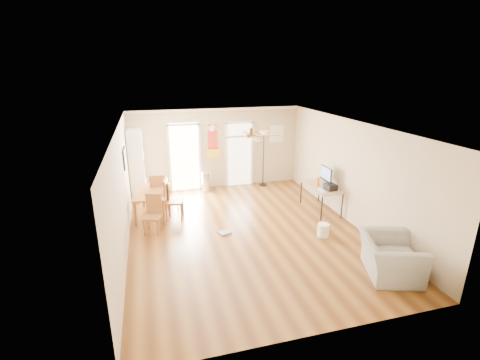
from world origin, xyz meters
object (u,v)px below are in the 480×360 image
object	(u,v)px
dining_chair_right_b	(174,199)
armchair	(390,257)
computer_desk	(320,198)
wastebasket_a	(323,230)
bookshelf	(137,164)
dining_chair_near	(152,215)
trash_can	(206,182)
printer	(330,187)
dining_chair_far	(158,191)
torchiere_lamp	(263,159)
dining_chair_right_a	(173,198)
dining_table	(153,203)

from	to	relation	value
dining_chair_right_b	armchair	xyz separation A→B (m)	(3.75, -3.71, -0.16)
computer_desk	wastebasket_a	size ratio (longest dim) A/B	4.30
bookshelf	dining_chair_near	xyz separation A→B (m)	(0.34, -2.58, -0.58)
trash_can	printer	size ratio (longest dim) A/B	2.08
armchair	printer	bearing A→B (deg)	13.68
printer	dining_chair_far	bearing A→B (deg)	152.99
computer_desk	torchiere_lamp	bearing A→B (deg)	109.20
wastebasket_a	bookshelf	bearing A→B (deg)	137.94
printer	armchair	xyz separation A→B (m)	(-0.30, -2.86, -0.42)
dining_chair_right_a	printer	world-z (taller)	dining_chair_right_a
dining_chair_near	computer_desk	xyz separation A→B (m)	(4.55, 0.20, -0.11)
dining_chair_far	wastebasket_a	xyz separation A→B (m)	(3.69, -2.81, -0.35)
dining_table	printer	world-z (taller)	printer
bookshelf	armchair	world-z (taller)	bookshelf
torchiere_lamp	trash_can	bearing A→B (deg)	-178.29
torchiere_lamp	wastebasket_a	bearing A→B (deg)	-87.20
dining_table	dining_chair_near	distance (m)	1.08
dining_table	torchiere_lamp	world-z (taller)	torchiere_lamp
torchiere_lamp	printer	distance (m)	2.92
dining_table	dining_chair_right_b	size ratio (longest dim) A/B	1.28
trash_can	dining_chair_right_a	bearing A→B (deg)	-126.32
dining_chair_far	armchair	xyz separation A→B (m)	(4.14, -4.57, -0.13)
dining_chair_right_a	wastebasket_a	bearing A→B (deg)	-137.47
dining_chair_far	torchiere_lamp	bearing A→B (deg)	-162.27
bookshelf	torchiere_lamp	world-z (taller)	bookshelf
dining_table	wastebasket_a	world-z (taller)	dining_table
wastebasket_a	armchair	distance (m)	1.83
dining_chair_right_b	printer	bearing A→B (deg)	-89.14
torchiere_lamp	printer	bearing A→B (deg)	-71.29
bookshelf	armchair	bearing A→B (deg)	-69.61
computer_desk	printer	world-z (taller)	printer
dining_chair_near	printer	distance (m)	4.65
printer	armchair	distance (m)	2.91
computer_desk	dining_chair_far	bearing A→B (deg)	162.36
torchiere_lamp	armchair	xyz separation A→B (m)	(0.64, -5.63, -0.56)
bookshelf	computer_desk	world-z (taller)	bookshelf
dining_chair_right_a	wastebasket_a	distance (m)	4.00
dining_table	torchiere_lamp	xyz separation A→B (m)	(3.66, 1.57, 0.59)
dining_chair_right_b	trash_can	size ratio (longest dim) A/B	1.66
dining_chair_right_a	computer_desk	size ratio (longest dim) A/B	0.70
dining_chair_right_a	trash_can	size ratio (longest dim) A/B	1.47
trash_can	bookshelf	bearing A→B (deg)	-179.86
torchiere_lamp	wastebasket_a	xyz separation A→B (m)	(0.19, -3.87, -0.78)
torchiere_lamp	armchair	distance (m)	5.69
dining_chair_right_a	printer	bearing A→B (deg)	-118.93
printer	armchair	world-z (taller)	printer
dining_table	trash_can	distance (m)	2.28
dining_chair_near	armchair	size ratio (longest dim) A/B	0.81
dining_chair_right_b	armchair	world-z (taller)	dining_chair_right_b
dining_chair_far	armchair	bearing A→B (deg)	133.07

